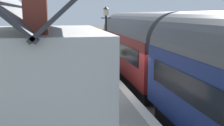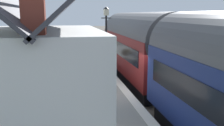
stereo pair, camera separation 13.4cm
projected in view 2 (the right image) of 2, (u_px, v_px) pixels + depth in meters
name	position (u px, v px, depth m)	size (l,w,h in m)	color
ground_plane	(148.00, 105.00, 11.90)	(160.00, 160.00, 0.00)	#4C473F
platform	(63.00, 102.00, 11.08)	(32.00, 5.90, 0.85)	gray
platform_edge_coping	(124.00, 89.00, 11.52)	(32.00, 0.36, 0.02)	beige
rail_near	(181.00, 102.00, 12.19)	(52.00, 0.08, 0.14)	gray
rail_far	(152.00, 104.00, 11.92)	(52.00, 0.08, 0.14)	gray
train	(172.00, 60.00, 11.22)	(20.66, 2.73, 4.32)	black
station_building	(43.00, 68.00, 8.51)	(6.37, 4.07, 5.68)	white
bench_mid_platform	(78.00, 52.00, 19.44)	(1.42, 0.49, 0.88)	brown
bench_near_building	(84.00, 63.00, 15.28)	(1.41, 0.45, 0.88)	brown
bench_platform_end	(82.00, 57.00, 17.27)	(1.42, 0.50, 0.88)	brown
planter_edge_far	(106.00, 75.00, 12.99)	(0.78, 0.32, 0.60)	#9E5138
planter_by_door	(92.00, 54.00, 18.67)	(0.59, 0.59, 0.79)	#9E5138
planter_under_sign	(61.00, 53.00, 18.58)	(0.73, 0.73, 0.99)	gray
planter_bench_left	(99.00, 65.00, 15.41)	(0.94, 0.32, 0.66)	black
lamp_post_platform	(106.00, 29.00, 13.06)	(0.32, 0.50, 3.75)	black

